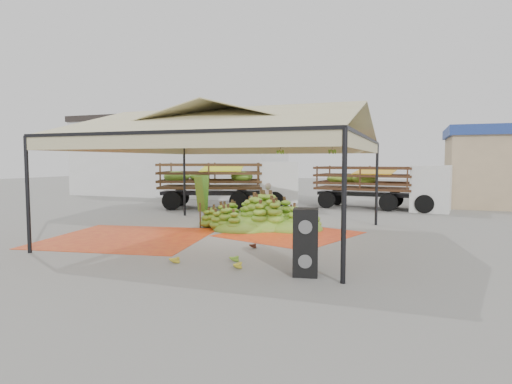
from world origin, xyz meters
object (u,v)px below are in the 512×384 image
(truck_left, at_px, (235,180))
(truck_right, at_px, (387,182))
(vendor, at_px, (268,201))
(banana_heap, at_px, (260,212))
(speaker_stack, at_px, (306,242))

(truck_left, height_order, truck_right, truck_left)
(vendor, xyz_separation_m, truck_right, (4.25, 5.61, 0.58))
(banana_heap, xyz_separation_m, speaker_stack, (3.08, -5.88, 0.16))
(banana_heap, height_order, truck_left, truck_left)
(vendor, relative_size, truck_left, 0.21)
(vendor, bearing_deg, truck_left, -49.24)
(banana_heap, relative_size, truck_right, 0.78)
(banana_heap, distance_m, truck_left, 6.28)
(truck_right, bearing_deg, speaker_stack, -87.06)
(banana_heap, relative_size, speaker_stack, 3.60)
(speaker_stack, xyz_separation_m, truck_right, (0.86, 13.32, 0.63))
(truck_left, bearing_deg, banana_heap, -77.03)
(truck_left, relative_size, truck_right, 1.10)
(speaker_stack, distance_m, vendor, 8.43)
(vendor, xyz_separation_m, truck_left, (-2.93, 3.47, 0.69))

